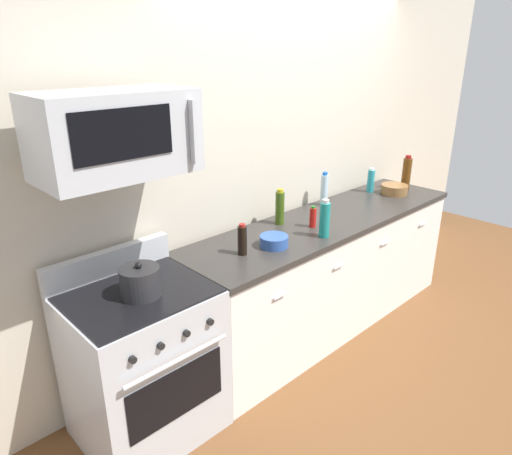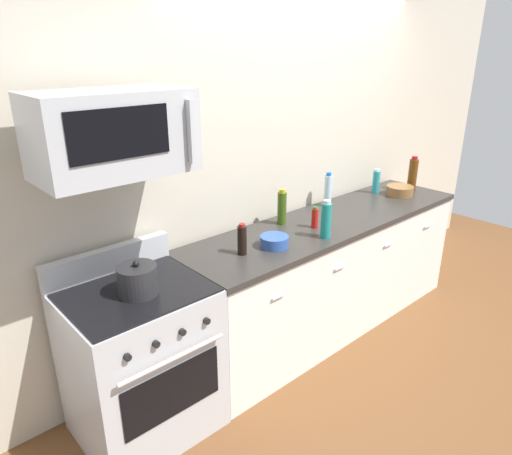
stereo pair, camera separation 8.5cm
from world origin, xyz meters
name	(u,v)px [view 1 (the left image)]	position (x,y,z in m)	size (l,w,h in m)	color
ground_plane	(323,322)	(0.00, 0.00, 0.00)	(6.77, 6.77, 0.00)	brown
back_wall	(291,153)	(0.00, 0.41, 1.35)	(5.64, 0.10, 2.70)	beige
counter_unit	(326,272)	(0.00, 0.00, 0.46)	(2.55, 0.66, 0.92)	silver
range_oven	(144,362)	(-1.65, 0.00, 0.47)	(0.76, 0.69, 1.07)	#B7BABF
microwave	(115,134)	(-1.65, 0.05, 1.75)	(0.74, 0.44, 0.40)	#B7BABF
bottle_soy_sauce_dark	(242,240)	(-0.92, -0.03, 1.02)	(0.06, 0.06, 0.20)	black
bottle_water_clear	(324,190)	(0.21, 0.22, 1.05)	(0.06, 0.06, 0.28)	silver
bottle_sparkling_teal	(325,219)	(-0.32, -0.20, 1.05)	(0.07, 0.07, 0.27)	#197F7A
bottle_dish_soap	(371,181)	(0.80, 0.17, 1.02)	(0.06, 0.06, 0.22)	teal
bottle_hot_sauce_red	(313,217)	(-0.24, -0.03, 0.99)	(0.05, 0.05, 0.16)	#B21914
bottle_olive_oil	(280,207)	(-0.36, 0.18, 1.05)	(0.07, 0.07, 0.26)	#385114
bottle_wine_amber	(406,173)	(1.10, 0.00, 1.07)	(0.08, 0.08, 0.31)	#59330F
bowl_wooden_salad	(394,189)	(0.90, -0.01, 0.96)	(0.23, 0.23, 0.08)	brown
bowl_blue_mixing	(274,241)	(-0.69, -0.08, 0.96)	(0.19, 0.19, 0.07)	#2D519E
stockpot	(140,282)	(-1.65, -0.05, 1.00)	(0.21, 0.21, 0.19)	#262628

